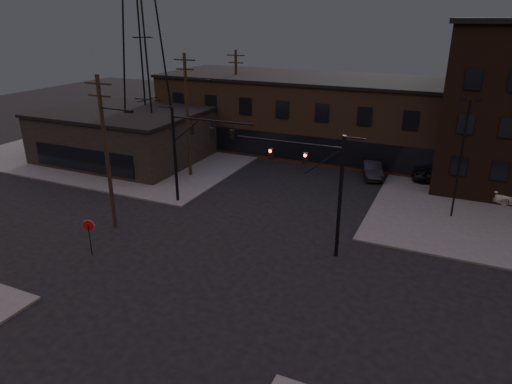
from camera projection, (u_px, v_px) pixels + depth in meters
ground at (215, 267)px, 28.33m from camera, size 140.00×140.00×0.00m
sidewalk_nw at (145, 143)px, 55.46m from camera, size 30.00×30.00×0.15m
building_row at (337, 117)px, 50.64m from camera, size 40.00×12.00×8.00m
building_left at (124, 136)px, 48.72m from camera, size 16.00×12.00×5.00m
traffic_signal_near at (323, 182)px, 28.30m from camera, size 7.12×0.24×8.00m
traffic_signal_far at (188, 145)px, 35.90m from camera, size 7.12×0.24×8.00m
stop_sign at (89, 229)px, 29.07m from camera, size 0.72×0.33×2.48m
utility_pole_near at (107, 150)px, 31.55m from camera, size 3.70×0.28×11.00m
utility_pole_mid at (188, 114)px, 42.02m from camera, size 3.70×0.28×11.50m
utility_pole_far at (236, 97)px, 52.74m from camera, size 2.20×0.28×11.00m
transmission_tower at (142, 37)px, 46.03m from camera, size 7.00×7.00×25.00m
lot_light_a at (462, 149)px, 33.19m from camera, size 1.50×0.28×9.14m
parked_car_lot_a at (434, 176)px, 41.82m from camera, size 4.09×2.22×1.32m
car_crossing at (372, 169)px, 43.80m from camera, size 3.02×4.99×1.55m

